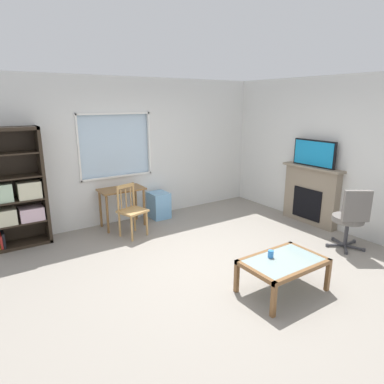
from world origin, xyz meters
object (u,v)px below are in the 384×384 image
at_px(desk_under_window, 122,195).
at_px(fireplace, 311,195).
at_px(wooden_chair, 131,210).
at_px(tv, 314,153).
at_px(sippy_cup, 271,254).
at_px(office_chair, 351,216).
at_px(coffee_table, 283,264).
at_px(bookshelf, 14,195).
at_px(plastic_drawer_unit, 159,205).

relative_size(desk_under_window, fireplace, 0.67).
xyz_separation_m(wooden_chair, fireplace, (3.10, -1.29, 0.09)).
xyz_separation_m(desk_under_window, tv, (3.03, -1.81, 0.75)).
xyz_separation_m(desk_under_window, sippy_cup, (0.67, -3.05, -0.13)).
distance_m(fireplace, office_chair, 1.23).
bearing_deg(wooden_chair, fireplace, -22.67).
bearing_deg(desk_under_window, coffee_table, -76.64).
distance_m(bookshelf, plastic_drawer_unit, 2.58).
distance_m(fireplace, sippy_cup, 2.68).
bearing_deg(bookshelf, wooden_chair, -20.52).
xyz_separation_m(plastic_drawer_unit, coffee_table, (-0.03, -3.24, 0.10)).
relative_size(wooden_chair, plastic_drawer_unit, 1.74).
bearing_deg(fireplace, tv, -180.00).
bearing_deg(bookshelf, fireplace, -21.92).
distance_m(wooden_chair, sippy_cup, 2.63).
relative_size(fireplace, sippy_cup, 13.46).
height_order(plastic_drawer_unit, fireplace, fireplace).
relative_size(desk_under_window, sippy_cup, 9.00).
xyz_separation_m(tv, office_chair, (-0.49, -1.13, -0.79)).
height_order(fireplace, coffee_table, fireplace).
bearing_deg(tv, office_chair, -113.31).
relative_size(office_chair, sippy_cup, 11.11).
bearing_deg(plastic_drawer_unit, tv, -39.63).
relative_size(bookshelf, office_chair, 1.90).
bearing_deg(plastic_drawer_unit, office_chair, -59.49).
bearing_deg(sippy_cup, tv, 27.75).
distance_m(desk_under_window, office_chair, 3.89).
relative_size(wooden_chair, fireplace, 0.74).
height_order(plastic_drawer_unit, tv, tv).
bearing_deg(sippy_cup, office_chair, 3.50).
distance_m(bookshelf, tv, 5.16).
bearing_deg(fireplace, desk_under_window, 149.34).
bearing_deg(desk_under_window, fireplace, -30.66).
bearing_deg(bookshelf, plastic_drawer_unit, -1.45).
bearing_deg(fireplace, bookshelf, 158.08).
distance_m(desk_under_window, tv, 3.61).
bearing_deg(sippy_cup, coffee_table, -59.01).
distance_m(plastic_drawer_unit, coffee_table, 3.24).
distance_m(coffee_table, sippy_cup, 0.19).
distance_m(wooden_chair, plastic_drawer_unit, 1.03).
bearing_deg(wooden_chair, coffee_table, -73.28).
bearing_deg(sippy_cup, desk_under_window, 102.48).
bearing_deg(fireplace, wooden_chair, 157.33).
relative_size(desk_under_window, office_chair, 0.81).
bearing_deg(tv, fireplace, 0.00).
bearing_deg(plastic_drawer_unit, bookshelf, 178.55).
relative_size(plastic_drawer_unit, office_chair, 0.52).
distance_m(plastic_drawer_unit, sippy_cup, 3.11).
distance_m(office_chair, sippy_cup, 1.88).
xyz_separation_m(fireplace, coffee_table, (-2.29, -1.38, -0.19)).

